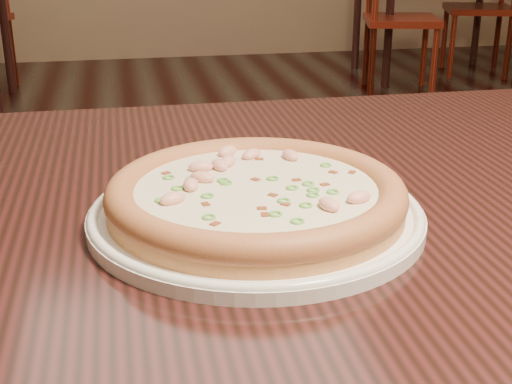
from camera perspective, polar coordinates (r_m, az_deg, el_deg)
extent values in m
cube|color=black|center=(0.74, 8.42, -1.58)|extent=(1.20, 0.80, 0.04)
cylinder|color=white|center=(0.65, 0.00, -1.96)|extent=(0.31, 0.31, 0.01)
torus|color=white|center=(0.65, 0.00, -1.47)|extent=(0.30, 0.30, 0.01)
cylinder|color=tan|center=(0.65, 0.00, -0.74)|extent=(0.27, 0.27, 0.02)
torus|color=#B77343|center=(0.65, 0.00, 0.00)|extent=(0.27, 0.27, 0.03)
cylinder|color=#EDE8CB|center=(0.64, 0.00, 0.21)|extent=(0.22, 0.22, 0.00)
ellipsoid|color=#F2B29E|center=(0.66, -4.32, 1.18)|extent=(0.03, 0.03, 0.01)
ellipsoid|color=#F2B29E|center=(0.72, -0.35, 3.04)|extent=(0.03, 0.03, 0.01)
ellipsoid|color=#F2B29E|center=(0.64, -5.24, 0.59)|extent=(0.02, 0.03, 0.01)
ellipsoid|color=#F2B29E|center=(0.73, -2.29, 3.28)|extent=(0.03, 0.03, 0.01)
ellipsoid|color=#F2B29E|center=(0.69, -2.93, 2.16)|extent=(0.02, 0.03, 0.01)
ellipsoid|color=#F2B29E|center=(0.70, -2.23, 2.49)|extent=(0.02, 0.03, 0.01)
ellipsoid|color=#F2B29E|center=(0.62, 8.24, -0.43)|extent=(0.03, 0.02, 0.01)
ellipsoid|color=#F2B29E|center=(0.61, -6.69, -0.53)|extent=(0.03, 0.02, 0.01)
ellipsoid|color=#F2B29E|center=(0.72, 2.77, 2.96)|extent=(0.02, 0.03, 0.01)
ellipsoid|color=#F2B29E|center=(0.69, -4.45, 2.03)|extent=(0.02, 0.02, 0.01)
ellipsoid|color=#F2B29E|center=(0.60, 5.86, -1.00)|extent=(0.02, 0.03, 0.01)
cube|color=maroon|center=(0.68, 6.18, 1.52)|extent=(0.01, 0.01, 0.00)
cube|color=maroon|center=(0.72, 0.28, 2.58)|extent=(0.01, 0.01, 0.00)
cube|color=maroon|center=(0.60, 0.47, -1.39)|extent=(0.01, 0.01, 0.00)
cube|color=maroon|center=(0.69, 7.69, 1.52)|extent=(0.01, 0.01, 0.00)
cube|color=maroon|center=(0.66, 3.26, 0.89)|extent=(0.01, 0.01, 0.00)
cube|color=maroon|center=(0.62, 1.35, -0.31)|extent=(0.01, 0.01, 0.00)
cube|color=maroon|center=(0.68, -4.60, 1.56)|extent=(0.01, 0.01, 0.00)
cube|color=maroon|center=(0.58, 0.71, -1.90)|extent=(0.01, 0.01, 0.00)
cube|color=maroon|center=(0.65, 5.53, 0.53)|extent=(0.01, 0.01, 0.00)
cube|color=maroon|center=(0.68, -7.21, 1.45)|extent=(0.01, 0.01, 0.00)
cube|color=maroon|center=(0.61, -4.03, -1.05)|extent=(0.01, 0.01, 0.00)
cube|color=maroon|center=(0.60, 2.37, -1.07)|extent=(0.01, 0.01, 0.00)
cube|color=maroon|center=(0.66, -0.04, 0.94)|extent=(0.01, 0.01, 0.00)
cube|color=maroon|center=(0.57, -3.30, -2.64)|extent=(0.01, 0.01, 0.00)
torus|color=#5CA741|center=(0.66, 1.34, 1.07)|extent=(0.01, 0.01, 0.00)
torus|color=#5CA741|center=(0.66, -4.05, 0.92)|extent=(0.02, 0.02, 0.00)
torus|color=#5CA741|center=(0.60, 4.02, -1.09)|extent=(0.02, 0.02, 0.00)
torus|color=#5CA741|center=(0.62, -3.92, -0.33)|extent=(0.01, 0.01, 0.00)
torus|color=#5CA741|center=(0.58, 1.57, -1.79)|extent=(0.02, 0.02, 0.00)
torus|color=#5CA741|center=(0.67, -7.00, 1.14)|extent=(0.01, 0.01, 0.00)
torus|color=#5CA741|center=(0.58, -3.79, -2.04)|extent=(0.02, 0.02, 0.00)
torus|color=#5CA741|center=(0.62, -7.58, -0.69)|extent=(0.01, 0.01, 0.00)
torus|color=#5CA741|center=(0.57, 3.32, -2.37)|extent=(0.02, 0.02, 0.00)
torus|color=#5CA741|center=(0.66, -2.66, 0.91)|extent=(0.02, 0.02, 0.00)
torus|color=#5CA741|center=(0.61, 5.80, -0.75)|extent=(0.01, 0.01, 0.00)
torus|color=#5CA741|center=(0.61, 2.23, -0.72)|extent=(0.02, 0.02, 0.00)
torus|color=#5CA741|center=(0.64, 2.91, 0.32)|extent=(0.01, 0.01, 0.00)
torus|color=#5CA741|center=(0.70, 5.61, 2.14)|extent=(0.02, 0.02, 0.00)
torus|color=#5CA741|center=(0.65, 4.20, 0.64)|extent=(0.01, 0.01, 0.00)
torus|color=#5CA741|center=(0.64, -6.32, 0.28)|extent=(0.02, 0.02, 0.00)
torus|color=#5CA741|center=(0.65, -2.44, 0.73)|extent=(0.02, 0.02, 0.00)
torus|color=#5CA741|center=(0.63, 4.57, -0.26)|extent=(0.01, 0.01, 0.00)
torus|color=#5CA741|center=(0.64, 4.59, 0.14)|extent=(0.02, 0.02, 0.00)
torus|color=#5CA741|center=(0.66, -5.15, 1.07)|extent=(0.02, 0.02, 0.00)
torus|color=#5CA741|center=(0.63, 6.16, -0.01)|extent=(0.02, 0.02, 0.00)
torus|color=#5CA741|center=(0.70, -4.17, 2.19)|extent=(0.02, 0.02, 0.00)
cylinder|color=black|center=(4.59, -19.40, 11.87)|extent=(0.05, 0.05, 0.71)
cylinder|color=black|center=(4.53, 10.57, 12.59)|extent=(0.05, 0.05, 0.71)
cylinder|color=black|center=(5.09, 8.09, 13.66)|extent=(0.05, 0.05, 0.71)
cylinder|color=black|center=(5.45, 17.34, 13.42)|extent=(0.05, 0.05, 0.71)
cylinder|color=#5F0E02|center=(4.80, -18.92, 10.48)|extent=(0.04, 0.04, 0.41)
cylinder|color=#5F0E02|center=(4.77, -19.31, 13.66)|extent=(0.04, 0.04, 0.95)
cube|color=#5F0E02|center=(4.43, 11.57, 13.31)|extent=(0.51, 0.51, 0.04)
cylinder|color=#5F0E02|center=(4.32, 14.07, 9.89)|extent=(0.04, 0.04, 0.41)
cylinder|color=#5F0E02|center=(4.67, 13.28, 10.77)|extent=(0.04, 0.04, 0.41)
cylinder|color=#5F0E02|center=(4.27, 9.25, 10.11)|extent=(0.04, 0.04, 0.41)
cylinder|color=#5F0E02|center=(4.62, 8.81, 10.98)|extent=(0.04, 0.04, 0.41)
cylinder|color=#5F0E02|center=(4.23, 9.47, 13.70)|extent=(0.04, 0.04, 0.95)
cylinder|color=#5F0E02|center=(4.58, 9.00, 14.29)|extent=(0.04, 0.04, 0.95)
cube|color=#5F0E02|center=(5.11, 17.40, 13.80)|extent=(0.53, 0.53, 0.04)
cylinder|color=#5F0E02|center=(5.28, 14.82, 11.80)|extent=(0.04, 0.04, 0.41)
cylinder|color=#5F0E02|center=(4.93, 15.39, 11.11)|extent=(0.04, 0.04, 0.41)
cylinder|color=#5F0E02|center=(5.35, 18.71, 11.50)|extent=(0.04, 0.04, 0.41)
cylinder|color=#5F0E02|center=(5.00, 19.53, 10.79)|extent=(0.04, 0.04, 0.41)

